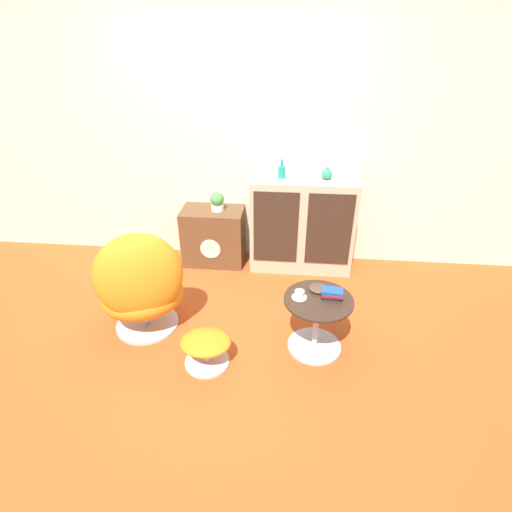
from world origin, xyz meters
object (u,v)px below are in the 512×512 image
at_px(egg_chair, 141,287).
at_px(teacup, 299,295).
at_px(ottoman, 206,346).
at_px(book_stack, 332,294).
at_px(sideboard, 302,224).
at_px(coffee_table, 317,320).
at_px(vase_leftmost, 282,172).
at_px(vase_inner_left, 327,174).
at_px(tv_console, 214,236).
at_px(potted_plant, 217,201).
at_px(bowl, 318,288).

xyz_separation_m(egg_chair, teacup, (1.26, -0.07, 0.06)).
xyz_separation_m(ottoman, book_stack, (0.92, 0.29, 0.34)).
bearing_deg(ottoman, sideboard, 64.97).
bearing_deg(egg_chair, sideboard, 42.46).
height_order(coffee_table, book_stack, book_stack).
height_order(ottoman, coffee_table, coffee_table).
bearing_deg(teacup, sideboard, 88.97).
relative_size(egg_chair, ottoman, 2.48).
height_order(sideboard, coffee_table, sideboard).
distance_m(vase_leftmost, vase_inner_left, 0.43).
distance_m(tv_console, ottoman, 1.53).
bearing_deg(teacup, book_stack, 6.33).
height_order(ottoman, vase_inner_left, vase_inner_left).
height_order(egg_chair, potted_plant, egg_chair).
height_order(vase_leftmost, book_stack, vase_leftmost).
bearing_deg(sideboard, vase_leftmost, 179.01).
bearing_deg(vase_leftmost, bowl, -73.04).
bearing_deg(vase_leftmost, sideboard, -0.99).
bearing_deg(potted_plant, bowl, -49.12).
xyz_separation_m(coffee_table, teacup, (-0.14, 0.01, 0.23)).
relative_size(teacup, bowl, 0.81).
relative_size(ottoman, potted_plant, 1.98).
relative_size(vase_inner_left, teacup, 1.04).
bearing_deg(book_stack, tv_console, 133.01).
bearing_deg(sideboard, egg_chair, -137.54).
xyz_separation_m(sideboard, ottoman, (-0.70, -1.50, -0.32)).
bearing_deg(vase_inner_left, teacup, -100.28).
bearing_deg(vase_leftmost, teacup, -80.81).
xyz_separation_m(sideboard, coffee_table, (0.12, -1.25, -0.22)).
xyz_separation_m(egg_chair, vase_leftmost, (1.05, 1.17, 0.59)).
bearing_deg(coffee_table, book_stack, 18.17).
xyz_separation_m(tv_console, potted_plant, (0.06, 0.00, 0.40)).
relative_size(egg_chair, book_stack, 5.50).
bearing_deg(bowl, coffee_table, -89.67).
bearing_deg(vase_inner_left, tv_console, 179.65).
distance_m(sideboard, potted_plant, 0.89).
distance_m(tv_console, coffee_table, 1.63).
height_order(tv_console, potted_plant, potted_plant).
distance_m(vase_inner_left, teacup, 1.37).
xyz_separation_m(sideboard, egg_chair, (-1.28, -1.17, -0.04)).
relative_size(sideboard, coffee_table, 1.96).
distance_m(egg_chair, teacup, 1.26).
bearing_deg(tv_console, bowl, -47.49).
xyz_separation_m(ottoman, potted_plant, (-0.16, 1.51, 0.53)).
distance_m(vase_leftmost, potted_plant, 0.72).
xyz_separation_m(tv_console, egg_chair, (-0.36, -1.18, 0.14)).
relative_size(book_stack, bowl, 1.21).
distance_m(sideboard, teacup, 1.24).
bearing_deg(teacup, coffee_table, -2.07).
bearing_deg(tv_console, ottoman, -81.65).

